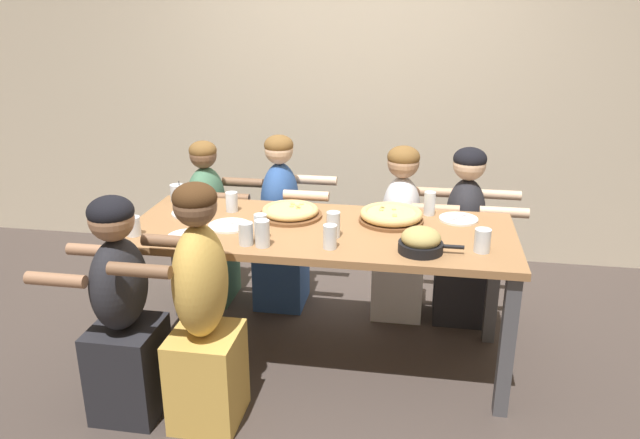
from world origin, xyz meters
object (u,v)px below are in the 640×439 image
skillet_bowl (421,241)px  drinking_glass_f (430,203)px  cocktail_glass_blue (177,194)px  diner_far_midright (400,239)px  pizza_board_second (290,212)px  drinking_glass_e (482,242)px  drinking_glass_c (133,227)px  empty_plate_c (229,226)px  drinking_glass_h (333,226)px  diner_near_left (122,317)px  diner_near_midleft (202,318)px  drinking_glass_b (261,227)px  empty_plate_a (187,236)px  drinking_glass_g (330,238)px  diner_far_right (464,242)px  diner_far_left (208,230)px  drinking_glass_a (262,235)px  drinking_glass_i (232,203)px  diner_far_midleft (281,230)px  pizza_board_main (391,216)px  drinking_glass_d (246,235)px  empty_plate_d (459,219)px  empty_plate_b (192,213)px

skillet_bowl → drinking_glass_f: (0.04, 0.56, 0.01)m
cocktail_glass_blue → diner_far_midright: size_ratio=0.12×
pizza_board_second → drinking_glass_e: bearing=-18.4°
skillet_bowl → drinking_glass_c: bearing=-179.2°
empty_plate_c → skillet_bowl: bearing=-10.2°
drinking_glass_h → diner_near_left: 1.13m
cocktail_glass_blue → diner_near_midleft: 1.11m
empty_plate_c → drinking_glass_b: drinking_glass_b is taller
skillet_bowl → empty_plate_a: (-1.20, -0.01, -0.05)m
skillet_bowl → drinking_glass_g: (-0.44, -0.03, 0.00)m
diner_far_right → diner_far_left: (-1.68, 0.00, -0.02)m
empty_plate_c → drinking_glass_c: drinking_glass_c is taller
drinking_glass_a → empty_plate_c: bearing=135.9°
empty_plate_a → drinking_glass_i: 0.46m
cocktail_glass_blue → diner_far_midleft: diner_far_midleft is taller
empty_plate_a → diner_near_left: (-0.20, -0.39, -0.28)m
empty_plate_c → drinking_glass_c: 0.50m
pizza_board_second → cocktail_glass_blue: 0.76m
drinking_glass_h → drinking_glass_i: drinking_glass_h is taller
pizza_board_main → drinking_glass_i: drinking_glass_i is taller
drinking_glass_d → diner_far_midleft: diner_far_midleft is taller
drinking_glass_c → drinking_glass_d: bearing=-2.4°
cocktail_glass_blue → drinking_glass_g: bearing=-29.7°
pizza_board_main → pizza_board_second: (-0.57, -0.01, -0.01)m
empty_plate_d → diner_far_midleft: diner_far_midleft is taller
drinking_glass_d → diner_near_midleft: 0.47m
drinking_glass_b → drinking_glass_i: (-0.28, 0.40, -0.02)m
drinking_glass_f → drinking_glass_i: 1.14m
empty_plate_a → diner_far_left: diner_far_left is taller
empty_plate_b → skillet_bowl: bearing=-15.1°
drinking_glass_a → diner_far_midleft: diner_far_midleft is taller
diner_far_left → empty_plate_b: bearing=11.0°
skillet_bowl → empty_plate_b: size_ratio=1.41×
drinking_glass_h → skillet_bowl: bearing=-16.1°
drinking_glass_c → pizza_board_main: bearing=18.2°
empty_plate_b → drinking_glass_g: bearing=-23.7°
empty_plate_c → drinking_glass_h: size_ratio=1.69×
drinking_glass_b → diner_near_left: (-0.58, -0.43, -0.34)m
empty_plate_c → empty_plate_a: bearing=-131.4°
drinking_glass_a → drinking_glass_f: (0.82, 0.62, 0.01)m
empty_plate_d → drinking_glass_a: (-0.98, -0.56, 0.05)m
drinking_glass_a → drinking_glass_g: 0.34m
drinking_glass_d → empty_plate_c: bearing=124.6°
drinking_glass_a → diner_near_midleft: 0.50m
empty_plate_c → empty_plate_d: 1.27m
drinking_glass_e → diner_far_left: bearing=154.1°
drinking_glass_e → diner_far_right: bearing=91.7°
drinking_glass_h → diner_far_right: size_ratio=0.12×
drinking_glass_a → drinking_glass_i: (-0.31, 0.49, -0.01)m
diner_near_left → diner_far_midleft: bearing=-20.9°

